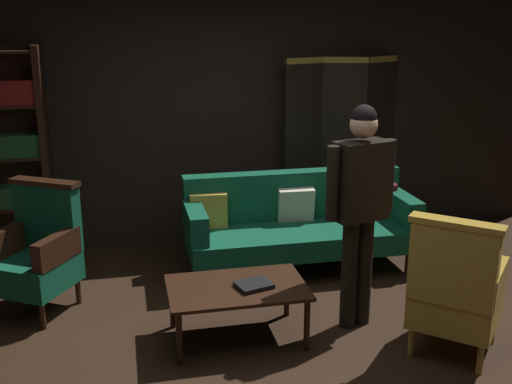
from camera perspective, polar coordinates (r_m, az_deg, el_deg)
name	(u,v)px	position (r m, az deg, el deg)	size (l,w,h in m)	color
ground_plane	(280,350)	(4.52, 2.25, -14.48)	(10.00, 10.00, 0.00)	black
back_wall	(222,107)	(6.35, -3.23, 7.94)	(7.20, 0.10, 2.80)	black
folding_screen	(342,145)	(6.55, 7.98, 4.37)	(1.29, 0.28, 1.90)	black
velvet_couch	(298,221)	(5.74, 3.96, -2.68)	(2.12, 0.78, 0.88)	black
coffee_table	(237,292)	(4.49, -1.78, -9.29)	(1.00, 0.64, 0.42)	black
armchair_gilt_accent	(455,290)	(4.46, 18.10, -8.67)	(0.82, 0.82, 1.04)	#B78E33
armchair_wing_left	(38,252)	(5.19, -19.70, -5.26)	(0.79, 0.79, 1.04)	black
standing_figure	(360,197)	(4.52, 9.69, -0.47)	(0.57, 0.31, 1.70)	black
book_black_cloth	(254,285)	(4.44, -0.20, -8.68)	(0.24, 0.19, 0.03)	black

